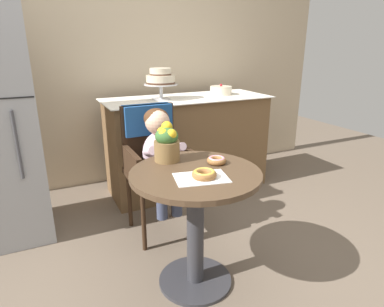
% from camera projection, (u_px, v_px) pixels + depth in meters
% --- Properties ---
extents(ground_plane, '(8.00, 8.00, 0.00)m').
position_uv_depth(ground_plane, '(195.00, 281.00, 2.02)').
color(ground_plane, '#6B5B4C').
extents(back_wall, '(4.80, 0.10, 2.70)m').
position_uv_depth(back_wall, '(111.00, 47.00, 3.17)').
color(back_wall, '#C1AD8E').
rests_on(back_wall, ground).
extents(cafe_table, '(0.72, 0.72, 0.72)m').
position_uv_depth(cafe_table, '(195.00, 206.00, 1.85)').
color(cafe_table, '#4C3826').
rests_on(cafe_table, ground).
extents(wicker_chair, '(0.42, 0.45, 0.95)m').
position_uv_depth(wicker_chair, '(153.00, 149.00, 2.43)').
color(wicker_chair, '#332114').
rests_on(wicker_chair, ground).
extents(seated_child, '(0.27, 0.32, 0.73)m').
position_uv_depth(seated_child, '(160.00, 150.00, 2.29)').
color(seated_child, silver).
rests_on(seated_child, ground).
extents(paper_napkin, '(0.30, 0.24, 0.00)m').
position_uv_depth(paper_napkin, '(201.00, 178.00, 1.70)').
color(paper_napkin, white).
rests_on(paper_napkin, cafe_table).
extents(donut_front, '(0.13, 0.13, 0.04)m').
position_uv_depth(donut_front, '(205.00, 174.00, 1.69)').
color(donut_front, '#936033').
rests_on(donut_front, cafe_table).
extents(donut_mid, '(0.11, 0.11, 0.04)m').
position_uv_depth(donut_mid, '(217.00, 160.00, 1.90)').
color(donut_mid, '#936033').
rests_on(donut_mid, cafe_table).
extents(flower_vase, '(0.15, 0.15, 0.23)m').
position_uv_depth(flower_vase, '(167.00, 142.00, 1.92)').
color(flower_vase, brown).
rests_on(flower_vase, cafe_table).
extents(display_counter, '(1.56, 0.62, 0.90)m').
position_uv_depth(display_counter, '(188.00, 143.00, 3.21)').
color(display_counter, brown).
rests_on(display_counter, ground).
extents(tiered_cake_stand, '(0.30, 0.30, 0.28)m').
position_uv_depth(tiered_cake_stand, '(161.00, 79.00, 2.90)').
color(tiered_cake_stand, silver).
rests_on(tiered_cake_stand, display_counter).
extents(round_layer_cake, '(0.21, 0.21, 0.11)m').
position_uv_depth(round_layer_cake, '(221.00, 90.00, 3.24)').
color(round_layer_cake, beige).
rests_on(round_layer_cake, display_counter).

